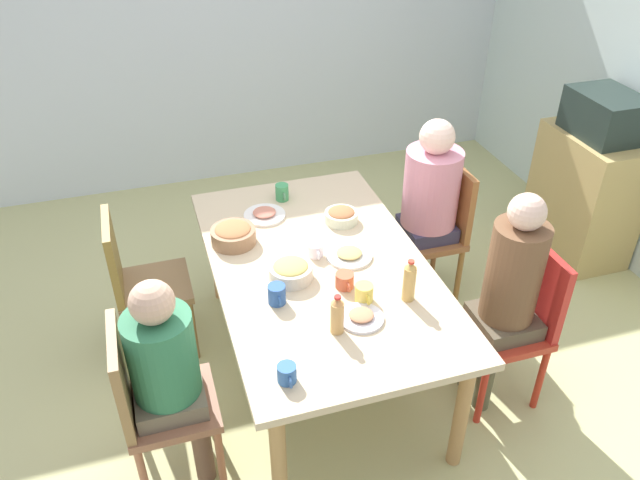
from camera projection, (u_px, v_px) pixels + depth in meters
ground_plane at (320, 366)px, 3.63m from camera, size 5.87×5.87×0.00m
wall_left at (224, 22)px, 4.88m from camera, size 0.12×4.92×2.60m
dining_table at (320, 276)px, 3.26m from camera, size 1.81×1.07×0.73m
chair_0 at (439, 225)px, 3.92m from camera, size 0.40×0.40×0.90m
person_0 at (429, 195)px, 3.77m from camera, size 0.34×0.34×1.23m
chair_1 at (138, 279)px, 3.47m from camera, size 0.40×0.40×0.90m
chair_2 at (517, 317)px, 3.21m from camera, size 0.40×0.40×0.90m
person_2 at (509, 288)px, 3.07m from camera, size 0.30×0.30×1.24m
chair_3 at (151, 399)px, 2.76m from camera, size 0.40×0.40×0.90m
person_3 at (168, 367)px, 2.69m from camera, size 0.30×0.30×1.13m
plate_0 at (349, 255)px, 3.27m from camera, size 0.24×0.24×0.04m
plate_1 at (361, 317)px, 2.86m from camera, size 0.21×0.21×0.04m
plate_2 at (265, 214)px, 3.60m from camera, size 0.24×0.24×0.04m
bowl_0 at (233, 234)px, 3.35m from camera, size 0.24×0.24×0.11m
bowl_1 at (291, 271)px, 3.10m from camera, size 0.22×0.22×0.09m
bowl_2 at (341, 215)px, 3.54m from camera, size 0.19×0.19×0.08m
cup_0 at (282, 192)px, 3.73m from camera, size 0.11×0.08×0.10m
cup_1 at (277, 295)px, 2.94m from camera, size 0.12×0.08×0.10m
cup_2 at (316, 250)px, 3.26m from camera, size 0.12×0.08×0.07m
cup_3 at (364, 293)px, 2.96m from camera, size 0.12×0.09×0.09m
cup_4 at (345, 281)px, 3.05m from camera, size 0.13×0.09×0.08m
cup_5 at (287, 374)px, 2.54m from camera, size 0.12×0.08×0.08m
bottle_0 at (409, 281)px, 2.93m from camera, size 0.06×0.06×0.22m
bottle_1 at (337, 315)px, 2.75m from camera, size 0.06×0.06×0.20m
side_cabinet at (584, 195)px, 4.36m from camera, size 0.70×0.44×0.90m
microwave at (606, 115)px, 4.03m from camera, size 0.48×0.36×0.28m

